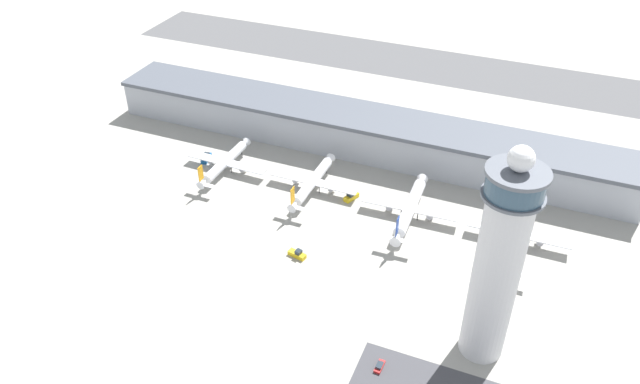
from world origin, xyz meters
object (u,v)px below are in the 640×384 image
object	(u,v)px
airplane_gate_charlie	(410,208)
service_truck_fuel	(206,158)
control_tower	(498,263)
airplane_gate_alpha	(225,162)
service_truck_baggage	(351,197)
car_red_hatchback	(380,366)
airplane_gate_bravo	(313,182)
service_truck_catering	(297,254)
airplane_gate_delta	(519,234)

from	to	relation	value
airplane_gate_charlie	service_truck_fuel	size ratio (longest dim) A/B	5.41
control_tower	airplane_gate_alpha	size ratio (longest dim) A/B	1.84
service_truck_fuel	service_truck_baggage	xyz separation A→B (m)	(63.57, -3.28, 0.18)
airplane_gate_alpha	service_truck_baggage	xyz separation A→B (m)	(52.09, 1.16, -3.06)
service_truck_baggage	car_red_hatchback	xyz separation A→B (m)	(33.58, -69.70, -0.56)
airplane_gate_alpha	airplane_gate_bravo	xyz separation A→B (m)	(37.04, 0.35, 0.27)
service_truck_catering	car_red_hatchback	bearing A→B (deg)	-40.20
airplane_gate_delta	service_truck_baggage	world-z (taller)	airplane_gate_delta
car_red_hatchback	service_truck_catering	bearing A→B (deg)	139.80
airplane_gate_delta	car_red_hatchback	distance (m)	71.77
airplane_gate_alpha	service_truck_catering	bearing A→B (deg)	-37.34
airplane_gate_bravo	car_red_hatchback	distance (m)	84.42
airplane_gate_bravo	airplane_gate_delta	distance (m)	75.36
airplane_gate_alpha	service_truck_fuel	size ratio (longest dim) A/B	4.79
airplane_gate_delta	car_red_hatchback	xyz separation A→B (m)	(-26.69, -66.50, -4.03)
airplane_gate_alpha	airplane_gate_bravo	distance (m)	37.04
airplane_gate_alpha	service_truck_baggage	size ratio (longest dim) A/B	5.31
airplane_gate_charlie	car_red_hatchback	size ratio (longest dim) A/B	8.64
airplane_gate_delta	service_truck_baggage	size ratio (longest dim) A/B	6.29
service_truck_catering	airplane_gate_charlie	bearing A→B (deg)	50.08
control_tower	airplane_gate_alpha	world-z (taller)	control_tower
airplane_gate_alpha	airplane_gate_charlie	world-z (taller)	airplane_gate_charlie
service_truck_fuel	airplane_gate_delta	bearing A→B (deg)	-2.99
airplane_gate_delta	service_truck_catering	size ratio (longest dim) A/B	6.38
service_truck_fuel	service_truck_catering	bearing A→B (deg)	-34.55
service_truck_fuel	car_red_hatchback	xyz separation A→B (m)	(97.15, -72.98, -0.38)
airplane_gate_alpha	airplane_gate_bravo	bearing A→B (deg)	0.55
service_truck_fuel	car_red_hatchback	size ratio (longest dim) A/B	1.60
airplane_gate_alpha	airplane_gate_charlie	size ratio (longest dim) A/B	0.89
airplane_gate_bravo	service_truck_baggage	size ratio (longest dim) A/B	5.55
service_truck_fuel	control_tower	bearing A→B (deg)	-24.78
airplane_gate_bravo	service_truck_fuel	world-z (taller)	airplane_gate_bravo
airplane_gate_charlie	airplane_gate_delta	world-z (taller)	airplane_gate_charlie
airplane_gate_charlie	service_truck_catering	bearing A→B (deg)	-129.92
control_tower	service_truck_fuel	size ratio (longest dim) A/B	8.82
airplane_gate_alpha	service_truck_baggage	world-z (taller)	airplane_gate_alpha
airplane_gate_alpha	service_truck_fuel	xyz separation A→B (m)	(-11.48, 4.43, -3.24)
airplane_gate_delta	car_red_hatchback	size ratio (longest dim) A/B	9.05
airplane_gate_charlie	service_truck_fuel	world-z (taller)	airplane_gate_charlie
control_tower	service_truck_fuel	world-z (taller)	control_tower
control_tower	car_red_hatchback	size ratio (longest dim) A/B	14.09
control_tower	airplane_gate_delta	bearing A→B (deg)	86.42
control_tower	airplane_gate_delta	world-z (taller)	control_tower
service_truck_fuel	airplane_gate_alpha	bearing A→B (deg)	-21.12
airplane_gate_alpha	airplane_gate_delta	xyz separation A→B (m)	(112.36, -2.05, 0.41)
airplane_gate_charlie	airplane_gate_delta	xyz separation A→B (m)	(37.31, -0.03, -0.01)
control_tower	car_red_hatchback	world-z (taller)	control_tower
airplane_gate_alpha	service_truck_catering	size ratio (longest dim) A/B	5.39
airplane_gate_alpha	service_truck_baggage	bearing A→B (deg)	1.27
service_truck_catering	car_red_hatchback	size ratio (longest dim) A/B	1.42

